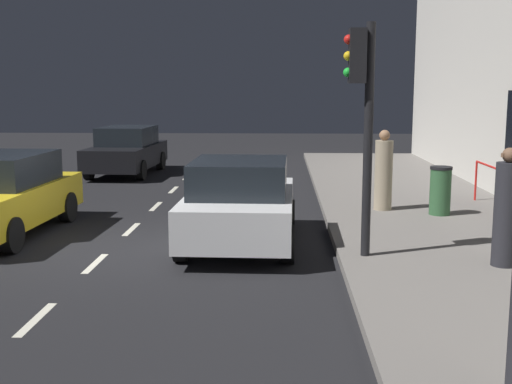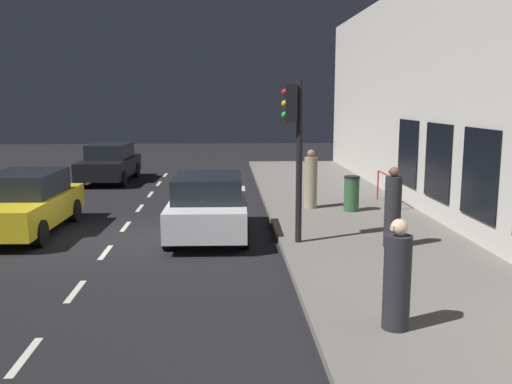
% 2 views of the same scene
% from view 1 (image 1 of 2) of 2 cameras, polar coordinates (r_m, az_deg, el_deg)
% --- Properties ---
extents(ground_plane, '(60.00, 60.00, 0.00)m').
position_cam_1_polar(ground_plane, '(11.94, -12.64, -4.89)').
color(ground_plane, black).
extents(sidewalk, '(4.50, 32.00, 0.15)m').
position_cam_1_polar(sidewalk, '(11.97, 17.77, -4.71)').
color(sidewalk, slate).
rests_on(sidewalk, ground).
extents(lane_centre_line, '(0.12, 27.20, 0.01)m').
position_cam_1_polar(lane_centre_line, '(11.01, -13.97, -6.12)').
color(lane_centre_line, beige).
rests_on(lane_centre_line, ground).
extents(traffic_light, '(0.49, 0.32, 3.71)m').
position_cam_1_polar(traffic_light, '(10.41, 9.33, 8.06)').
color(traffic_light, black).
rests_on(traffic_light, sidewalk).
extents(parked_car_1, '(2.05, 4.00, 1.58)m').
position_cam_1_polar(parked_car_1, '(11.75, -1.40, -0.96)').
color(parked_car_1, silver).
rests_on(parked_car_1, ground).
extents(parked_car_2, '(2.04, 4.42, 1.58)m').
position_cam_1_polar(parked_car_2, '(22.02, -11.31, 3.60)').
color(parked_car_2, black).
rests_on(parked_car_2, ground).
extents(pedestrian_1, '(0.56, 0.56, 1.79)m').
position_cam_1_polar(pedestrian_1, '(14.70, 11.16, 1.63)').
color(pedestrian_1, gray).
rests_on(pedestrian_1, sidewalk).
extents(pedestrian_2, '(0.44, 0.44, 1.82)m').
position_cam_1_polar(pedestrian_2, '(10.54, 21.17, -1.63)').
color(pedestrian_2, '#232328').
rests_on(pedestrian_2, sidewalk).
extents(trash_bin, '(0.47, 0.47, 1.04)m').
position_cam_1_polar(trash_bin, '(14.44, 15.92, 0.13)').
color(trash_bin, '#2D5633').
rests_on(trash_bin, sidewalk).
extents(red_railing, '(0.05, 1.92, 0.97)m').
position_cam_1_polar(red_railing, '(15.66, 19.80, 1.30)').
color(red_railing, red).
rests_on(red_railing, sidewalk).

